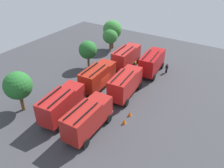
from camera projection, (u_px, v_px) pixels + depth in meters
ground_plane at (112, 92)px, 34.98m from camera, size 54.12×54.12×0.00m
fire_truck_0 at (88, 117)px, 26.49m from camera, size 7.28×2.96×3.88m
fire_truck_1 at (125, 83)px, 33.00m from camera, size 7.39×3.28×3.88m
fire_truck_2 at (152, 62)px, 39.01m from camera, size 7.40×3.32×3.88m
fire_truck_3 at (62, 103)px, 28.85m from camera, size 7.43×3.43×3.88m
fire_truck_4 at (98, 76)px, 34.75m from camera, size 7.34×3.13×3.88m
fire_truck_5 at (126, 56)px, 40.90m from camera, size 7.31×3.03×3.88m
firefighter_0 at (167, 68)px, 39.79m from camera, size 0.37×0.48×1.63m
firefighter_1 at (137, 53)px, 45.37m from camera, size 0.27×0.44×1.65m
firefighter_2 at (135, 66)px, 40.22m from camera, size 0.48×0.41×1.79m
tree_0 at (18, 86)px, 29.25m from camera, size 3.67×3.67×5.69m
tree_1 at (88, 50)px, 40.25m from camera, size 3.23×3.23×5.01m
tree_2 at (110, 36)px, 46.72m from camera, size 3.10×3.10×4.80m
tree_3 at (112, 30)px, 47.58m from camera, size 3.89×3.89×6.04m
traffic_cone_0 at (119, 62)px, 43.15m from camera, size 0.39×0.39×0.56m
traffic_cone_1 at (130, 114)px, 29.93m from camera, size 0.48×0.48×0.69m
traffic_cone_2 at (124, 121)px, 28.59m from camera, size 0.50×0.50×0.72m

